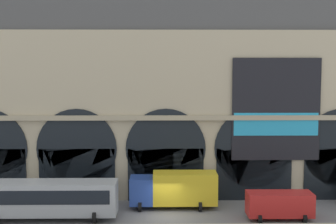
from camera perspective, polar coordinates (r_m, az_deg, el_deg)
name	(u,v)px	position (r m, az deg, el deg)	size (l,w,h in m)	color
ground_plane	(166,217)	(39.12, -0.20, -12.67)	(200.00, 200.00, 0.00)	slate
station_building	(166,95)	(44.80, -0.25, 2.08)	(50.06, 5.45, 19.70)	#BCAD8C
bus_midwest	(48,198)	(39.21, -14.38, -10.08)	(11.00, 3.25, 3.10)	#ADB2B7
box_truck_center	(175,189)	(41.16, 0.80, -9.29)	(7.50, 2.91, 3.12)	#28479E
van_mideast	(279,204)	(39.32, 13.38, -10.83)	(5.20, 2.48, 2.20)	red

